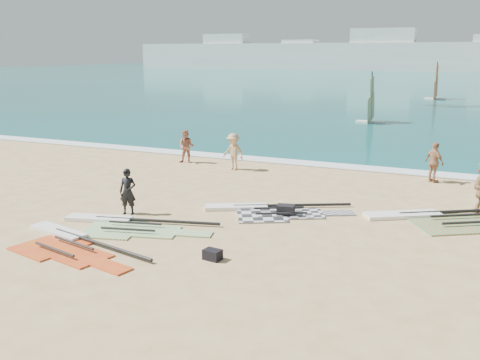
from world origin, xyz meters
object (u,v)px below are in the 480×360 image
at_px(rig_red, 67,243).
at_px(beachgoer_mid, 233,152).
at_px(beachgoer_left, 186,147).
at_px(rig_grey, 266,210).
at_px(rig_green, 123,225).
at_px(gear_bag_far, 213,255).
at_px(beachgoer_back, 434,162).
at_px(rig_orange, 444,218).
at_px(gear_bag_near, 286,210).
at_px(person_wetsuit, 128,192).

relative_size(rig_red, beachgoer_mid, 2.93).
height_order(rig_red, beachgoer_left, beachgoer_left).
relative_size(rig_grey, rig_green, 0.99).
bearing_deg(rig_red, gear_bag_far, 21.40).
height_order(beachgoer_left, beachgoer_back, beachgoer_back).
distance_m(rig_orange, beachgoer_left, 13.43).
height_order(gear_bag_near, beachgoer_back, beachgoer_back).
bearing_deg(beachgoer_mid, beachgoer_back, 20.85).
xyz_separation_m(gear_bag_far, beachgoer_mid, (-4.15, 10.52, 0.73)).
distance_m(beachgoer_left, beachgoer_mid, 2.89).
bearing_deg(rig_green, beachgoer_back, 36.05).
xyz_separation_m(gear_bag_near, beachgoer_left, (-7.50, 6.47, 0.65)).
bearing_deg(rig_grey, rig_orange, -11.84).
bearing_deg(rig_orange, rig_grey, 163.56).
bearing_deg(rig_red, rig_orange, 47.83).
relative_size(rig_green, beachgoer_mid, 3.04).
bearing_deg(beachgoer_mid, rig_green, -75.36).
distance_m(gear_bag_near, beachgoer_left, 9.93).
relative_size(rig_orange, person_wetsuit, 3.77).
bearing_deg(beachgoer_back, person_wetsuit, 88.14).
distance_m(person_wetsuit, beachgoer_back, 13.05).
bearing_deg(person_wetsuit, beachgoer_mid, 71.85).
distance_m(gear_bag_far, beachgoer_left, 13.10).
height_order(person_wetsuit, beachgoer_mid, beachgoer_mid).
distance_m(gear_bag_far, person_wetsuit, 5.26).
relative_size(rig_orange, beachgoer_left, 3.61).
relative_size(rig_green, gear_bag_far, 11.26).
bearing_deg(gear_bag_far, beachgoer_mid, 111.52).
bearing_deg(rig_grey, gear_bag_far, -113.84).
bearing_deg(beachgoer_left, rig_grey, -54.30).
distance_m(rig_grey, rig_green, 4.96).
bearing_deg(beachgoer_back, rig_red, 96.96).
distance_m(rig_red, beachgoer_mid, 11.21).
bearing_deg(gear_bag_near, rig_orange, 18.74).
relative_size(gear_bag_far, beachgoer_mid, 0.27).
distance_m(rig_red, beachgoer_back, 15.45).
height_order(rig_grey, gear_bag_near, gear_bag_near).
bearing_deg(beachgoer_back, rig_green, 93.57).
distance_m(rig_green, beachgoer_back, 13.52).
xyz_separation_m(rig_orange, beachgoer_back, (-0.78, 5.43, 0.83)).
distance_m(rig_orange, person_wetsuit, 10.77).
bearing_deg(beachgoer_left, rig_green, -83.48).
height_order(gear_bag_near, beachgoer_left, beachgoer_left).
xyz_separation_m(beachgoer_left, beachgoer_back, (11.75, 0.66, 0.04)).
bearing_deg(person_wetsuit, rig_grey, 11.44).
bearing_deg(beachgoer_back, beachgoer_mid, 51.30).
xyz_separation_m(rig_green, rig_orange, (9.46, 4.90, 0.00)).
bearing_deg(person_wetsuit, rig_green, -77.63).
height_order(gear_bag_far, person_wetsuit, person_wetsuit).
height_order(rig_grey, rig_green, same).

